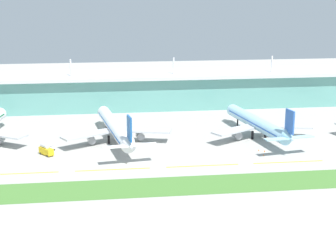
{
  "coord_description": "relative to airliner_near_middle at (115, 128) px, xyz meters",
  "views": [
    {
      "loc": [
        -41.02,
        -184.36,
        66.22
      ],
      "look_at": [
        -11.72,
        40.41,
        7.0
      ],
      "focal_mm": 57.18,
      "sensor_mm": 36.0,
      "label": 1
    }
  ],
  "objects": [
    {
      "name": "terminal_building",
      "position": [
        34.76,
        69.49,
        3.5
      ],
      "size": [
        288.0,
        34.0,
        28.51
      ],
      "color": "#5B9E93",
      "rests_on": "ground"
    },
    {
      "name": "fuel_truck",
      "position": [
        -28.58,
        -15.1,
        -4.19
      ],
      "size": [
        6.46,
        7.29,
        4.95
      ],
      "color": "gold",
      "rests_on": "ground"
    },
    {
      "name": "safety_cone_left_wingtip",
      "position": [
        58.65,
        -20.77,
        -6.11
      ],
      "size": [
        0.56,
        0.56,
        0.7
      ],
      "primitive_type": "cone",
      "color": "orange",
      "rests_on": "ground"
    },
    {
      "name": "taxiway_stripe_mid_east",
      "position": [
        65.76,
        -36.57,
        -6.44
      ],
      "size": [
        28.0,
        0.7,
        0.04
      ],
      "primitive_type": "cube",
      "color": "yellow",
      "rests_on": "ground"
    },
    {
      "name": "ground_plane",
      "position": [
        34.76,
        -42.23,
        -6.46
      ],
      "size": [
        600.0,
        600.0,
        0.0
      ],
      "primitive_type": "plane",
      "color": "#A8A59E"
    },
    {
      "name": "taxiway_stripe_mid_west",
      "position": [
        -2.24,
        -36.57,
        -6.44
      ],
      "size": [
        28.0,
        0.7,
        0.04
      ],
      "primitive_type": "cube",
      "color": "yellow",
      "rests_on": "ground"
    },
    {
      "name": "airliner_near_middle",
      "position": [
        0.0,
        0.0,
        0.0
      ],
      "size": [
        48.28,
        71.33,
        18.9
      ],
      "color": "white",
      "rests_on": "ground"
    },
    {
      "name": "taxiway_stripe_centre",
      "position": [
        31.76,
        -36.57,
        -6.44
      ],
      "size": [
        28.0,
        0.7,
        0.04
      ],
      "primitive_type": "cube",
      "color": "yellow",
      "rests_on": "ground"
    },
    {
      "name": "taxiway_stripe_west",
      "position": [
        -36.24,
        -36.57,
        -6.44
      ],
      "size": [
        28.0,
        0.7,
        0.04
      ],
      "primitive_type": "cube",
      "color": "yellow",
      "rests_on": "ground"
    },
    {
      "name": "safety_cone_right_wingtip",
      "position": [
        58.72,
        -27.54,
        -6.11
      ],
      "size": [
        0.56,
        0.56,
        0.7
      ],
      "primitive_type": "cone",
      "color": "orange",
      "rests_on": "ground"
    },
    {
      "name": "airliner_far_middle",
      "position": [
        64.04,
        -0.78,
        -0.01
      ],
      "size": [
        48.16,
        64.99,
        18.9
      ],
      "color": "#9ED1EA",
      "rests_on": "ground"
    },
    {
      "name": "baggage_cart",
      "position": [
        -27.46,
        -9.3,
        -5.19
      ],
      "size": [
        4.02,
        3.22,
        2.48
      ],
      "color": "silver",
      "rests_on": "ground"
    },
    {
      "name": "grass_verge",
      "position": [
        34.76,
        -56.42,
        -6.41
      ],
      "size": [
        300.0,
        18.0,
        0.1
      ],
      "primitive_type": "cube",
      "color": "#477A33",
      "rests_on": "ground"
    },
    {
      "name": "safety_cone_nose_front",
      "position": [
        60.61,
        -22.5,
        -6.11
      ],
      "size": [
        0.56,
        0.56,
        0.7
      ],
      "primitive_type": "cone",
      "color": "orange",
      "rests_on": "ground"
    }
  ]
}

